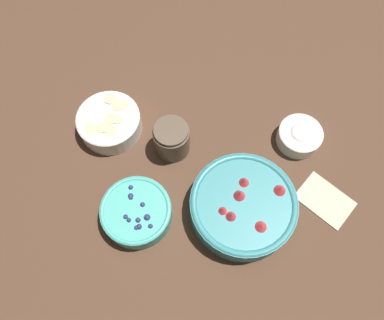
# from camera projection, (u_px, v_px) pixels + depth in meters

# --- Properties ---
(ground_plane) EXTENTS (4.00, 4.00, 0.00)m
(ground_plane) POSITION_uv_depth(u_px,v_px,m) (202.00, 183.00, 0.94)
(ground_plane) COLOR #4C3323
(bowl_strawberries) EXTENTS (0.25, 0.25, 0.09)m
(bowl_strawberries) POSITION_uv_depth(u_px,v_px,m) (243.00, 206.00, 0.88)
(bowl_strawberries) COLOR teal
(bowl_strawberries) RESTS_ON ground_plane
(bowl_blueberries) EXTENTS (0.17, 0.17, 0.06)m
(bowl_blueberries) POSITION_uv_depth(u_px,v_px,m) (137.00, 212.00, 0.88)
(bowl_blueberries) COLOR #47AD9E
(bowl_blueberries) RESTS_ON ground_plane
(bowl_bananas) EXTENTS (0.16, 0.16, 0.06)m
(bowl_bananas) POSITION_uv_depth(u_px,v_px,m) (109.00, 122.00, 0.98)
(bowl_bananas) COLOR white
(bowl_bananas) RESTS_ON ground_plane
(bowl_cream) EXTENTS (0.11, 0.11, 0.05)m
(bowl_cream) POSITION_uv_depth(u_px,v_px,m) (300.00, 135.00, 0.97)
(bowl_cream) COLOR white
(bowl_cream) RESTS_ON ground_plane
(jar_chocolate) EXTENTS (0.09, 0.09, 0.10)m
(jar_chocolate) POSITION_uv_depth(u_px,v_px,m) (172.00, 139.00, 0.94)
(jar_chocolate) COLOR brown
(jar_chocolate) RESTS_ON ground_plane
(napkin) EXTENTS (0.16, 0.14, 0.01)m
(napkin) POSITION_uv_depth(u_px,v_px,m) (325.00, 200.00, 0.92)
(napkin) COLOR beige
(napkin) RESTS_ON ground_plane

